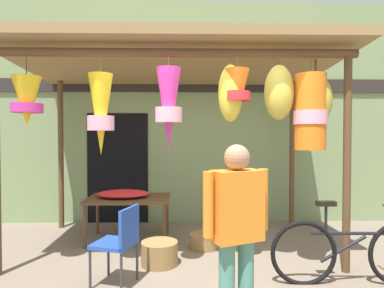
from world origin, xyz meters
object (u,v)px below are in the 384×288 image
(display_table, at_px, (129,202))
(flower_heap_on_table, at_px, (124,194))
(wicker_basket_by_table, at_px, (159,253))
(wicker_basket_spare, at_px, (204,241))
(vendor_in_orange, at_px, (237,223))
(folding_chair, at_px, (121,238))
(parked_bicycle, at_px, (352,252))

(display_table, distance_m, flower_heap_on_table, 0.14)
(display_table, height_order, wicker_basket_by_table, display_table)
(wicker_basket_spare, bearing_deg, display_table, 161.94)
(wicker_basket_by_table, height_order, vendor_in_orange, vendor_in_orange)
(folding_chair, bearing_deg, flower_heap_on_table, 98.92)
(wicker_basket_by_table, relative_size, vendor_in_orange, 0.30)
(display_table, height_order, wicker_basket_spare, display_table)
(display_table, distance_m, folding_chair, 1.52)
(wicker_basket_by_table, xyz_separation_m, vendor_in_orange, (0.73, -1.42, 0.75))
(wicker_basket_by_table, relative_size, parked_bicycle, 0.26)
(wicker_basket_by_table, bearing_deg, display_table, 119.24)
(wicker_basket_spare, bearing_deg, vendor_in_orange, -85.90)
(wicker_basket_by_table, distance_m, vendor_in_orange, 1.77)
(wicker_basket_by_table, distance_m, wicker_basket_spare, 0.83)
(folding_chair, distance_m, vendor_in_orange, 1.45)
(folding_chair, xyz_separation_m, wicker_basket_by_table, (0.37, 0.55, -0.36))
(display_table, height_order, flower_heap_on_table, flower_heap_on_table)
(flower_heap_on_table, height_order, vendor_in_orange, vendor_in_orange)
(parked_bicycle, height_order, vendor_in_orange, vendor_in_orange)
(wicker_basket_spare, xyz_separation_m, vendor_in_orange, (0.14, -2.02, 0.79))
(folding_chair, relative_size, wicker_basket_spare, 2.02)
(parked_bicycle, bearing_deg, wicker_basket_by_table, 164.41)
(wicker_basket_by_table, bearing_deg, parked_bicycle, -15.59)
(folding_chair, bearing_deg, parked_bicycle, -0.79)
(flower_heap_on_table, bearing_deg, wicker_basket_by_table, -57.51)
(folding_chair, xyz_separation_m, vendor_in_orange, (1.10, -0.87, 0.39))
(vendor_in_orange, bearing_deg, folding_chair, 141.60)
(wicker_basket_spare, bearing_deg, flower_heap_on_table, 163.31)
(flower_heap_on_table, distance_m, wicker_basket_by_table, 1.26)
(display_table, height_order, vendor_in_orange, vendor_in_orange)
(folding_chair, height_order, vendor_in_orange, vendor_in_orange)
(wicker_basket_spare, relative_size, vendor_in_orange, 0.27)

